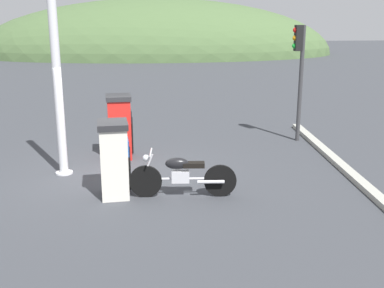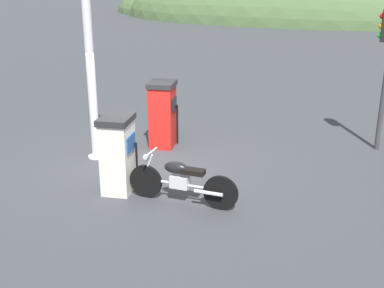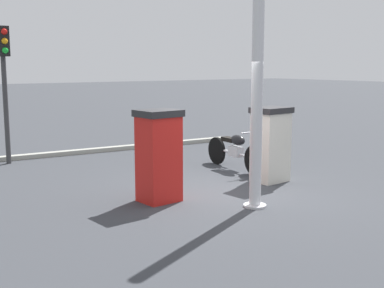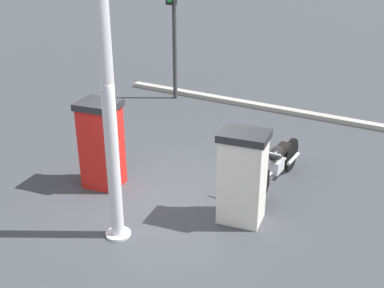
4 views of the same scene
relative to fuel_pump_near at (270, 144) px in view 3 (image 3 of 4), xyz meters
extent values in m
plane|color=#383A3F|center=(-0.13, 1.37, -0.80)|extent=(120.00, 120.00, 0.00)
cube|color=silver|center=(0.00, 0.00, -0.07)|extent=(0.60, 0.74, 1.46)
cube|color=#1E478C|center=(0.28, 0.02, 0.25)|extent=(0.07, 0.49, 0.32)
cube|color=#262628|center=(0.00, 0.00, 0.72)|extent=(0.66, 0.81, 0.12)
cylinder|color=black|center=(0.30, 0.23, -0.29)|extent=(0.05, 0.05, 0.95)
cube|color=red|center=(0.00, 2.75, -0.03)|extent=(0.62, 0.70, 1.54)
cube|color=black|center=(0.30, 2.77, 0.31)|extent=(0.07, 0.46, 0.32)
cube|color=#262628|center=(0.00, 2.75, 0.80)|extent=(0.68, 0.77, 0.12)
cylinder|color=black|center=(0.31, 2.97, -0.26)|extent=(0.05, 0.05, 1.00)
cylinder|color=black|center=(0.62, -0.12, -0.46)|extent=(0.68, 0.13, 0.67)
cylinder|color=black|center=(2.15, -0.25, -0.46)|extent=(0.68, 0.13, 0.67)
cube|color=silver|center=(1.34, -0.18, -0.36)|extent=(0.37, 0.23, 0.24)
cylinder|color=silver|center=(1.39, -0.19, -0.41)|extent=(1.15, 0.14, 0.05)
ellipsoid|color=black|center=(1.27, -0.18, -0.08)|extent=(0.50, 0.26, 0.24)
cube|color=black|center=(1.61, -0.20, -0.11)|extent=(0.45, 0.23, 0.10)
cylinder|color=silver|center=(0.66, -0.13, -0.16)|extent=(0.26, 0.06, 0.57)
cylinder|color=silver|center=(0.74, -0.13, 0.16)|extent=(0.08, 0.56, 0.04)
sphere|color=silver|center=(0.64, -0.13, 0.04)|extent=(0.15, 0.15, 0.14)
cylinder|color=silver|center=(1.94, -0.35, -0.44)|extent=(0.55, 0.11, 0.07)
cylinder|color=#38383A|center=(5.21, 3.98, 0.88)|extent=(0.12, 0.12, 3.37)
cube|color=black|center=(5.07, 3.98, 2.21)|extent=(0.20, 0.24, 0.72)
sphere|color=red|center=(4.97, 3.98, 2.43)|extent=(0.15, 0.15, 0.15)
sphere|color=orange|center=(4.97, 3.98, 2.21)|extent=(0.15, 0.15, 0.15)
sphere|color=green|center=(4.97, 3.98, 1.99)|extent=(0.15, 0.15, 0.15)
cylinder|color=silver|center=(-1.28, 1.58, 1.55)|extent=(0.20, 0.20, 4.70)
cylinder|color=silver|center=(-1.28, 1.58, -0.78)|extent=(0.40, 0.40, 0.04)
cube|color=#9E9E93|center=(5.44, 1.37, -0.74)|extent=(0.80, 8.54, 0.12)
camera|label=1|loc=(0.59, -9.26, 2.80)|focal=44.01mm
camera|label=2|loc=(3.88, -8.41, 3.51)|focal=46.22mm
camera|label=3|loc=(-7.67, 7.41, 1.65)|focal=47.49mm
camera|label=4|loc=(-6.47, -2.25, 3.58)|focal=44.64mm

